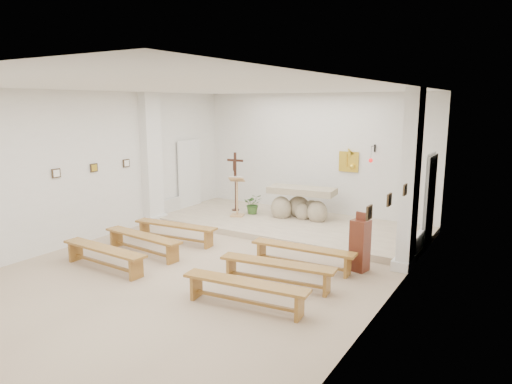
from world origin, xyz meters
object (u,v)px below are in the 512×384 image
Objects in this scene: lectern at (237,196)px; bench_right_front at (303,252)px; bench_right_second at (277,268)px; bench_right_third at (245,288)px; bench_left_second at (143,240)px; bench_left_front at (175,228)px; crucifix_stand at (235,177)px; donation_pedestal at (360,245)px; altar at (301,205)px; bench_left_third at (104,253)px.

bench_right_front is (3.14, -2.37, -0.37)m from lectern.
bench_right_third is at bearing -97.49° from bench_right_second.
bench_left_second is at bearing 172.51° from bench_right_second.
lectern is 0.53× the size of bench_left_front.
bench_left_second is (0.28, -3.96, -0.79)m from crucifix_stand.
donation_pedestal is at bearing 24.46° from bench_left_second.
bench_right_third is at bearing -79.52° from altar.
bench_left_second is at bearing 155.89° from bench_right_third.
bench_left_third is (-4.28, -2.56, -0.18)m from donation_pedestal.
bench_left_third is at bearing -85.11° from bench_left_second.
bench_right_front and bench_left_third have the same top height.
altar is at bearing 103.12° from bench_right_second.
altar is 4.49m from bench_left_second.
crucifix_stand is 0.79× the size of bench_left_second.
lectern is 0.53× the size of bench_right_third.
crucifix_stand is 1.44× the size of donation_pedestal.
bench_left_third is (-3.29, -2.08, 0.00)m from bench_right_front.
donation_pedestal reaches higher than bench_left_third.
altar is 1.10× the size of crucifix_stand.
bench_left_second is (-0.15, -3.41, -0.37)m from lectern.
donation_pedestal is at bearing -46.10° from lectern.
altar is at bearing 100.18° from bench_right_third.
altar is at bearing 3.30° from lectern.
bench_left_front is at bearing 154.95° from bench_right_second.
donation_pedestal reaches higher than bench_right_third.
bench_left_front and bench_right_second have the same top height.
donation_pedestal reaches higher than bench_left_second.
bench_left_third and bench_right_third have the same top height.
lectern reaches higher than bench_left_front.
altar is 3.47m from bench_right_front.
bench_right_second is at bearing -22.92° from bench_left_front.
crucifix_stand reaches higher than bench_right_third.
bench_right_second is (3.14, -3.41, -0.37)m from lectern.
lectern is 0.53× the size of bench_right_front.
lectern is 4.47m from bench_left_third.
bench_right_third is (3.57, -5.00, -0.79)m from crucifix_stand.
donation_pedestal is 0.55× the size of bench_left_second.
donation_pedestal is 1.82m from bench_right_second.
bench_left_second is (-4.28, -1.52, -0.18)m from donation_pedestal.
bench_right_third is at bearing -37.68° from bench_left_front.
altar is at bearing 73.85° from bench_left_third.
altar is at bearing 55.43° from bench_left_front.
donation_pedestal reaches higher than bench_right_front.
bench_right_third is at bearing 2.35° from bench_left_third.
crucifix_stand is at bearing 162.27° from donation_pedestal.
donation_pedestal is at bearing 22.72° from bench_right_front.
donation_pedestal is 2.75m from bench_right_third.
donation_pedestal reaches higher than bench_right_second.
bench_left_second and bench_right_third have the same top height.
donation_pedestal is (2.55, -2.62, 0.01)m from altar.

